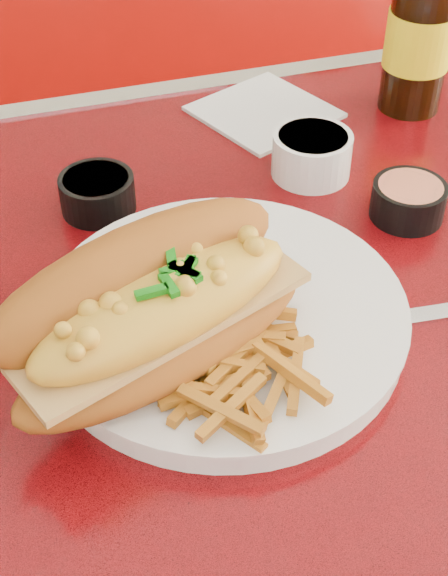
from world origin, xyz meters
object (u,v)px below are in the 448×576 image
object	(u,v)px
fork	(307,294)
beer_bottle	(423,15)
diner_table	(346,429)
gravy_ramekin	(312,153)
sauce_cup_right	(408,199)
booth_bench_far	(157,215)
mac_hoagie	(154,307)
sauce_cup_left	(97,192)
dinner_plate	(224,315)

from	to	relation	value
fork	beer_bottle	bearing A→B (deg)	-36.86
diner_table	gravy_ramekin	size ratio (longest dim) A/B	14.43
diner_table	beer_bottle	distance (m)	0.43
fork	sauce_cup_right	xyz separation A→B (m)	(0.14, 0.09, -0.00)
sauce_cup_right	booth_bench_far	bearing A→B (deg)	96.84
diner_table	sauce_cup_right	world-z (taller)	sauce_cup_right
mac_hoagie	gravy_ramekin	bearing A→B (deg)	24.38
beer_bottle	sauce_cup_left	bearing A→B (deg)	-166.50
beer_bottle	sauce_cup_right	bearing A→B (deg)	-117.81
booth_bench_far	diner_table	bearing A→B (deg)	-90.00
gravy_ramekin	sauce_cup_right	distance (m)	0.11
booth_bench_far	mac_hoagie	distance (m)	1.01
gravy_ramekin	booth_bench_far	bearing A→B (deg)	92.60
booth_bench_far	sauce_cup_right	distance (m)	0.88
diner_table	dinner_plate	world-z (taller)	dinner_plate
dinner_plate	sauce_cup_right	world-z (taller)	sauce_cup_right
gravy_ramekin	beer_bottle	xyz separation A→B (m)	(0.15, 0.09, 0.08)
diner_table	fork	distance (m)	0.19
diner_table	beer_bottle	bearing A→B (deg)	57.09
fork	beer_bottle	distance (m)	0.37
diner_table	sauce_cup_left	size ratio (longest dim) A/B	16.29
booth_bench_far	mac_hoagie	xyz separation A→B (m)	(-0.18, -0.83, 0.55)
dinner_plate	diner_table	bearing A→B (deg)	-5.13
mac_hoagie	fork	distance (m)	0.14
mac_hoagie	sauce_cup_right	bearing A→B (deg)	3.03
fork	beer_bottle	xyz separation A→B (m)	(0.23, 0.28, 0.08)
dinner_plate	fork	size ratio (longest dim) A/B	2.15
dinner_plate	mac_hoagie	bearing A→B (deg)	-152.61
diner_table	beer_bottle	xyz separation A→B (m)	(0.18, 0.28, 0.27)
sauce_cup_right	sauce_cup_left	bearing A→B (deg)	160.22
gravy_ramekin	sauce_cup_right	xyz separation A→B (m)	(0.06, -0.09, -0.00)
sauce_cup_right	mac_hoagie	bearing A→B (deg)	-155.73
fork	beer_bottle	world-z (taller)	beer_bottle
booth_bench_far	gravy_ramekin	world-z (taller)	booth_bench_far
mac_hoagie	gravy_ramekin	distance (m)	0.30
booth_bench_far	dinner_plate	size ratio (longest dim) A/B	3.37
dinner_plate	fork	xyz separation A→B (m)	(0.07, -0.01, 0.01)
mac_hoagie	fork	bearing A→B (deg)	-9.68
sauce_cup_right	beer_bottle	bearing A→B (deg)	62.19
fork	mac_hoagie	bearing A→B (deg)	104.85
diner_table	sauce_cup_left	bearing A→B (deg)	133.07
dinner_plate	gravy_ramekin	distance (m)	0.23
gravy_ramekin	fork	bearing A→B (deg)	-113.15
diner_table	mac_hoagie	distance (m)	0.29
mac_hoagie	dinner_plate	bearing A→B (deg)	6.16
gravy_ramekin	mac_hoagie	bearing A→B (deg)	-134.38
booth_bench_far	gravy_ramekin	size ratio (longest dim) A/B	14.07
diner_table	dinner_plate	bearing A→B (deg)	174.87
booth_bench_far	dinner_plate	distance (m)	0.95
booth_bench_far	dinner_plate	world-z (taller)	booth_bench_far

